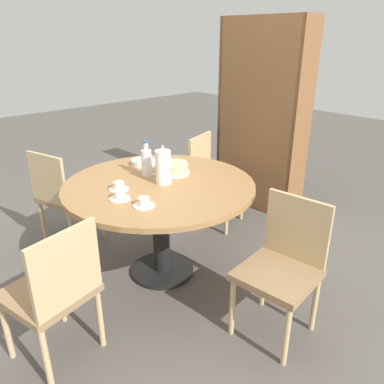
{
  "coord_description": "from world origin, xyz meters",
  "views": [
    {
      "loc": [
        1.96,
        -1.5,
        1.71
      ],
      "look_at": [
        0.0,
        0.32,
        0.58
      ],
      "focal_mm": 35.0,
      "sensor_mm": 36.0,
      "label": 1
    }
  ],
  "objects_px": {
    "water_bottle": "(147,162)",
    "bookshelf": "(259,124)",
    "chair_d": "(212,177)",
    "cup_b": "(144,203)",
    "chair_a": "(64,195)",
    "cup_a": "(120,196)",
    "cake_main": "(173,168)",
    "chair_c": "(283,265)",
    "coffee_pot": "(163,166)",
    "cup_c": "(119,187)",
    "chair_b": "(54,290)"
  },
  "relations": [
    {
      "from": "chair_a",
      "to": "cup_a",
      "type": "bearing_deg",
      "value": 161.98
    },
    {
      "from": "water_bottle",
      "to": "cake_main",
      "type": "relative_size",
      "value": 1.06
    },
    {
      "from": "coffee_pot",
      "to": "chair_b",
      "type": "bearing_deg",
      "value": -75.44
    },
    {
      "from": "chair_a",
      "to": "chair_b",
      "type": "distance_m",
      "value": 1.33
    },
    {
      "from": "cup_b",
      "to": "cup_c",
      "type": "height_order",
      "value": "same"
    },
    {
      "from": "coffee_pot",
      "to": "water_bottle",
      "type": "distance_m",
      "value": 0.2
    },
    {
      "from": "chair_b",
      "to": "coffee_pot",
      "type": "distance_m",
      "value": 1.07
    },
    {
      "from": "cup_b",
      "to": "cup_c",
      "type": "xyz_separation_m",
      "value": [
        -0.33,
        0.03,
        0.0
      ]
    },
    {
      "from": "chair_b",
      "to": "chair_d",
      "type": "bearing_deg",
      "value": -173.88
    },
    {
      "from": "chair_b",
      "to": "cake_main",
      "type": "distance_m",
      "value": 1.24
    },
    {
      "from": "chair_d",
      "to": "cup_b",
      "type": "xyz_separation_m",
      "value": [
        0.59,
        -1.21,
        0.31
      ]
    },
    {
      "from": "cake_main",
      "to": "cup_a",
      "type": "xyz_separation_m",
      "value": [
        0.14,
        -0.56,
        -0.02
      ]
    },
    {
      "from": "cup_a",
      "to": "cup_c",
      "type": "height_order",
      "value": "same"
    },
    {
      "from": "chair_a",
      "to": "coffee_pot",
      "type": "height_order",
      "value": "coffee_pot"
    },
    {
      "from": "chair_b",
      "to": "chair_c",
      "type": "xyz_separation_m",
      "value": [
        0.69,
        1.09,
        0.0
      ]
    },
    {
      "from": "coffee_pot",
      "to": "cup_c",
      "type": "distance_m",
      "value": 0.34
    },
    {
      "from": "chair_c",
      "to": "chair_d",
      "type": "distance_m",
      "value": 1.5
    },
    {
      "from": "bookshelf",
      "to": "cup_c",
      "type": "relative_size",
      "value": 14.19
    },
    {
      "from": "chair_c",
      "to": "cup_a",
      "type": "distance_m",
      "value": 1.09
    },
    {
      "from": "chair_b",
      "to": "water_bottle",
      "type": "bearing_deg",
      "value": -167.56
    },
    {
      "from": "chair_a",
      "to": "chair_b",
      "type": "height_order",
      "value": "same"
    },
    {
      "from": "chair_d",
      "to": "bookshelf",
      "type": "height_order",
      "value": "bookshelf"
    },
    {
      "from": "cake_main",
      "to": "chair_b",
      "type": "bearing_deg",
      "value": -72.58
    },
    {
      "from": "chair_d",
      "to": "bookshelf",
      "type": "xyz_separation_m",
      "value": [
        0.02,
        0.65,
        0.42
      ]
    },
    {
      "from": "chair_c",
      "to": "cup_b",
      "type": "relative_size",
      "value": 6.42
    },
    {
      "from": "chair_d",
      "to": "cup_a",
      "type": "distance_m",
      "value": 1.36
    },
    {
      "from": "cup_b",
      "to": "chair_a",
      "type": "bearing_deg",
      "value": -179.44
    },
    {
      "from": "cake_main",
      "to": "cup_c",
      "type": "xyz_separation_m",
      "value": [
        0.0,
        -0.48,
        -0.02
      ]
    },
    {
      "from": "chair_a",
      "to": "cup_b",
      "type": "bearing_deg",
      "value": 164.85
    },
    {
      "from": "bookshelf",
      "to": "coffee_pot",
      "type": "xyz_separation_m",
      "value": [
        0.35,
        -1.53,
        -0.0
      ]
    },
    {
      "from": "chair_c",
      "to": "cup_a",
      "type": "bearing_deg",
      "value": -156.1
    },
    {
      "from": "chair_c",
      "to": "water_bottle",
      "type": "bearing_deg",
      "value": -179.16
    },
    {
      "from": "chair_a",
      "to": "cup_c",
      "type": "bearing_deg",
      "value": 167.13
    },
    {
      "from": "chair_a",
      "to": "coffee_pot",
      "type": "bearing_deg",
      "value": -175.54
    },
    {
      "from": "coffee_pot",
      "to": "cup_c",
      "type": "xyz_separation_m",
      "value": [
        -0.11,
        -0.3,
        -0.1
      ]
    },
    {
      "from": "chair_d",
      "to": "cup_b",
      "type": "relative_size",
      "value": 6.42
    },
    {
      "from": "water_bottle",
      "to": "bookshelf",
      "type": "bearing_deg",
      "value": 95.81
    },
    {
      "from": "chair_a",
      "to": "cup_a",
      "type": "distance_m",
      "value": 1.02
    },
    {
      "from": "chair_b",
      "to": "water_bottle",
      "type": "xyz_separation_m",
      "value": [
        -0.44,
        0.96,
        0.39
      ]
    },
    {
      "from": "cup_c",
      "to": "chair_b",
      "type": "bearing_deg",
      "value": -61.58
    },
    {
      "from": "water_bottle",
      "to": "cup_b",
      "type": "xyz_separation_m",
      "value": [
        0.42,
        -0.33,
        -0.08
      ]
    },
    {
      "from": "chair_b",
      "to": "chair_c",
      "type": "distance_m",
      "value": 1.29
    },
    {
      "from": "chair_c",
      "to": "chair_d",
      "type": "xyz_separation_m",
      "value": [
        -1.31,
        0.74,
        0.0
      ]
    },
    {
      "from": "cup_a",
      "to": "cup_c",
      "type": "relative_size",
      "value": 1.0
    },
    {
      "from": "cup_b",
      "to": "coffee_pot",
      "type": "bearing_deg",
      "value": 123.87
    },
    {
      "from": "bookshelf",
      "to": "chair_d",
      "type": "bearing_deg",
      "value": 88.4
    },
    {
      "from": "cake_main",
      "to": "cup_b",
      "type": "height_order",
      "value": "cake_main"
    },
    {
      "from": "coffee_pot",
      "to": "cup_a",
      "type": "bearing_deg",
      "value": -85.33
    },
    {
      "from": "water_bottle",
      "to": "cup_b",
      "type": "relative_size",
      "value": 2.0
    },
    {
      "from": "coffee_pot",
      "to": "water_bottle",
      "type": "xyz_separation_m",
      "value": [
        -0.2,
        0.0,
        -0.02
      ]
    }
  ]
}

